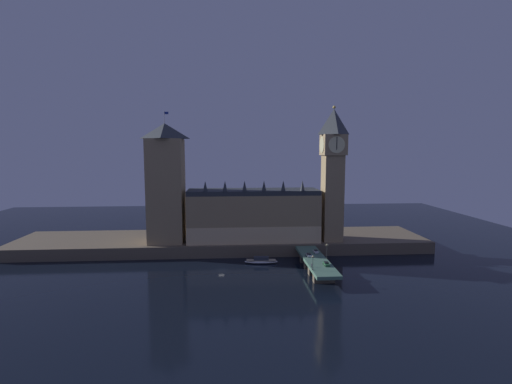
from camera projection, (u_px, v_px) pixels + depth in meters
ground_plane at (222, 270)px, 166.54m from camera, size 400.00×400.00×0.00m
embankment at (223, 242)px, 204.87m from camera, size 220.00×42.00×6.09m
parliament_hall at (253, 215)px, 195.81m from camera, size 68.45×20.43×32.35m
clock_tower at (333, 170)px, 192.13m from camera, size 12.28×12.39×70.06m
victoria_tower at (166, 183)px, 190.50m from camera, size 18.02×18.02×67.06m
bridge at (316, 263)px, 164.16m from camera, size 10.04×46.00×5.51m
car_northbound_lead at (309, 255)px, 168.45m from camera, size 2.11×4.58×1.33m
car_southbound_lead at (326, 264)px, 154.94m from camera, size 1.99×4.57×1.49m
car_southbound_trail at (316, 251)px, 173.90m from camera, size 2.00×3.84×1.48m
pedestrian_near_rail at (312, 265)px, 152.43m from camera, size 0.38×0.38×1.62m
street_lamp_near at (313, 261)px, 148.61m from camera, size 1.34×0.60×5.98m
street_lamp_mid at (327, 249)px, 163.83m from camera, size 1.34×0.60×6.88m
boat_upstream at (261, 261)px, 176.19m from camera, size 16.05×5.24×3.22m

